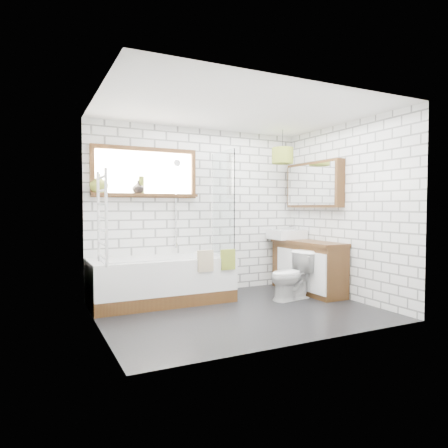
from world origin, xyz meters
name	(u,v)px	position (x,y,z in m)	size (l,w,h in m)	color
floor	(240,312)	(0.00, 0.00, -0.01)	(3.40, 2.60, 0.01)	black
ceiling	(240,109)	(0.00, 0.00, 2.50)	(3.40, 2.60, 0.01)	white
wall_back	(200,211)	(0.00, 1.30, 1.25)	(3.40, 0.01, 2.50)	white
wall_front	(306,213)	(0.00, -1.30, 1.25)	(3.40, 0.01, 2.50)	white
wall_left	(98,212)	(-1.70, 0.00, 1.25)	(0.01, 2.60, 2.50)	white
wall_right	(345,211)	(1.70, 0.00, 1.25)	(0.01, 2.60, 2.50)	white
window	(146,172)	(-0.85, 1.26, 1.80)	(1.52, 0.16, 0.68)	#3B2310
towel_radiator	(102,217)	(-1.66, 0.00, 1.20)	(0.06, 0.52, 1.00)	white
mirror_cabinet	(314,185)	(1.62, 0.60, 1.65)	(0.16, 1.20, 0.70)	#3B2310
shower_riser	(176,204)	(-0.40, 1.26, 1.35)	(0.02, 0.02, 1.30)	silver
bathtub	(162,280)	(-0.74, 0.88, 0.31)	(1.90, 0.84, 0.62)	white
shower_screen	(223,203)	(0.19, 0.88, 1.37)	(0.02, 0.72, 1.50)	white
towel_green	(228,259)	(0.06, 0.46, 0.60)	(0.20, 0.06, 0.28)	olive
towel_beige	(205,261)	(-0.27, 0.46, 0.60)	(0.22, 0.05, 0.28)	tan
vanity	(308,267)	(1.48, 0.55, 0.39)	(0.44, 1.37, 0.79)	#3B2310
basin	(287,234)	(1.42, 1.03, 0.86)	(0.51, 0.45, 0.15)	white
tap	(295,231)	(1.58, 1.03, 0.91)	(0.03, 0.03, 0.15)	silver
toilet	(291,276)	(0.96, 0.25, 0.34)	(0.67, 0.38, 0.68)	white
vase_olive	(99,185)	(-1.50, 1.23, 1.61)	(0.24, 0.24, 0.26)	olive
vase_dark	(138,188)	(-0.96, 1.23, 1.57)	(0.17, 0.17, 0.18)	black
bottle	(141,186)	(-0.92, 1.23, 1.60)	(0.08, 0.08, 0.24)	olive
pendant	(283,156)	(1.18, 0.81, 2.10)	(0.33, 0.33, 0.24)	olive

